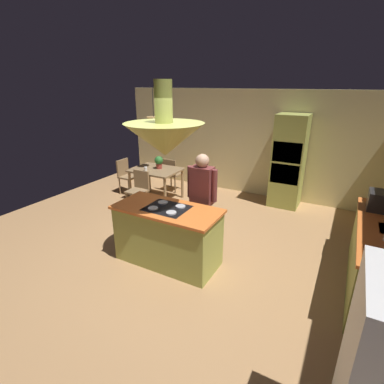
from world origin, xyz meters
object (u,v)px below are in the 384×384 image
potted_plant_on_table (159,162)px  cup_on_table (146,169)px  kitchen_island (168,235)px  dining_table (156,173)px  oven_tower (288,162)px  chair_facing_island (139,188)px  chair_at_corner (126,174)px  person_at_island (202,196)px  chair_by_back_wall (171,172)px

potted_plant_on_table → cup_on_table: potted_plant_on_table is taller
kitchen_island → dining_table: kitchen_island is taller
oven_tower → kitchen_island: bearing=-108.7°
dining_table → chair_facing_island: size_ratio=1.29×
chair_facing_island → cup_on_table: 0.55m
kitchen_island → potted_plant_on_table: size_ratio=5.44×
oven_tower → potted_plant_on_table: size_ratio=6.88×
dining_table → chair_facing_island: bearing=-90.0°
chair_at_corner → chair_facing_island: bearing=-125.1°
person_at_island → chair_by_back_wall: size_ratio=1.89×
person_at_island → chair_by_back_wall: 2.91m
kitchen_island → person_at_island: 0.85m
cup_on_table → oven_tower: bearing=24.9°
kitchen_island → chair_facing_island: bearing=139.7°
oven_tower → dining_table: 3.05m
chair_facing_island → cup_on_table: chair_facing_island is taller
kitchen_island → dining_table: size_ratio=1.46×
person_at_island → chair_by_back_wall: bearing=132.9°
dining_table → chair_by_back_wall: chair_by_back_wall is taller
person_at_island → potted_plant_on_table: (-1.92, 1.53, -0.01)m
dining_table → oven_tower: bearing=22.2°
potted_plant_on_table → cup_on_table: (-0.17, -0.30, -0.12)m
oven_tower → chair_facing_island: 3.37m
chair_by_back_wall → cup_on_table: size_ratio=9.67×
person_at_island → cup_on_table: (-2.09, 1.23, -0.14)m
person_at_island → chair_at_corner: (-2.89, 1.45, -0.44)m
person_at_island → chair_by_back_wall: (-1.96, 2.11, -0.44)m
chair_by_back_wall → potted_plant_on_table: (0.04, -0.58, 0.42)m
oven_tower → cup_on_table: 3.24m
chair_facing_island → potted_plant_on_table: 0.86m
person_at_island → dining_table: bearing=143.5°
oven_tower → person_at_island: 2.73m
cup_on_table → person_at_island: bearing=-30.4°
kitchen_island → potted_plant_on_table: potted_plant_on_table is taller
chair_facing_island → chair_by_back_wall: (0.00, 1.32, 0.00)m
potted_plant_on_table → cup_on_table: bearing=-119.1°
chair_by_back_wall → person_at_island: bearing=132.9°
kitchen_island → dining_table: bearing=129.0°
kitchen_island → chair_at_corner: bearing=141.5°
potted_plant_on_table → chair_at_corner: bearing=-175.2°
oven_tower → chair_by_back_wall: oven_tower is taller
kitchen_island → chair_at_corner: (-2.64, 2.10, 0.04)m
chair_by_back_wall → chair_at_corner: size_ratio=1.00×
kitchen_island → oven_tower: 3.47m
person_at_island → cup_on_table: bearing=149.6°
kitchen_island → chair_by_back_wall: kitchen_island is taller
oven_tower → cup_on_table: size_ratio=22.94×
dining_table → potted_plant_on_table: (0.04, 0.08, 0.27)m
chair_at_corner → potted_plant_on_table: bearing=-85.2°
oven_tower → cup_on_table: oven_tower is taller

